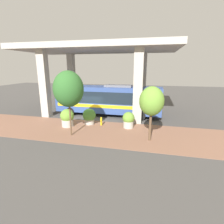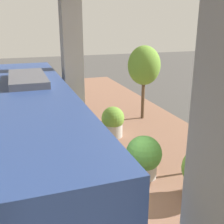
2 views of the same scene
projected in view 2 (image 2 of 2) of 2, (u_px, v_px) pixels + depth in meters
ground_plane at (122, 190)px, 9.72m from camera, size 80.00×80.00×0.00m
sidewalk_strip at (195, 175)px, 10.65m from camera, size 6.00×40.00×0.02m
bus at (34, 130)px, 9.70m from camera, size 2.72×12.46×3.70m
fire_hydrant at (133, 151)px, 11.68m from camera, size 0.38×0.18×0.87m
planter_front at (202, 174)px, 9.05m from camera, size 1.33×1.33×1.75m
planter_middle at (144, 157)px, 10.35m from camera, size 1.33×1.33×1.62m
planter_back at (113, 122)px, 14.06m from camera, size 1.15×1.15×1.56m
street_tree_far at (144, 66)px, 15.99m from camera, size 1.87×1.87×4.31m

